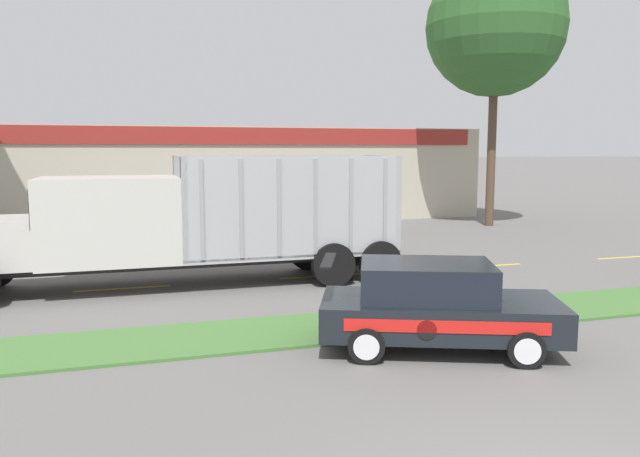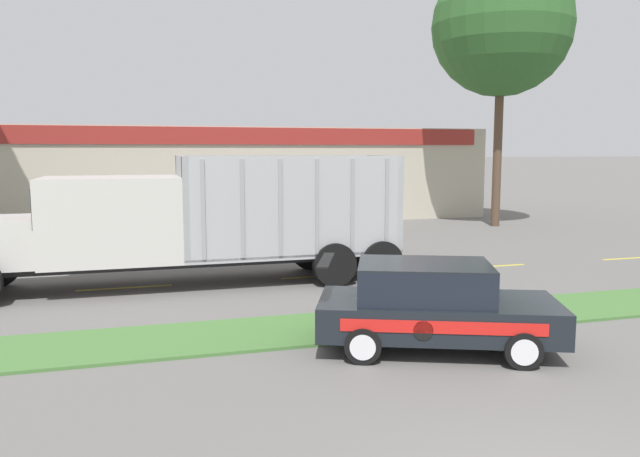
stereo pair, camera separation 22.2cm
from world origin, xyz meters
The scene contains 9 objects.
grass_verge centered at (0.00, 7.05, 0.03)m, with size 120.00×2.15×0.06m, color #477538.
centre_line_3 centered at (-4.42, 12.12, 0.00)m, with size 2.40×0.14×0.01m, color yellow.
centre_line_4 centered at (0.98, 12.12, 0.00)m, with size 2.40×0.14×0.01m, color yellow.
centre_line_5 centered at (6.38, 12.12, 0.00)m, with size 2.40×0.14×0.01m, color yellow.
centre_line_6 centered at (11.78, 12.12, 0.00)m, with size 2.40×0.14×0.01m, color yellow.
dump_truck_mid centered at (-3.78, 12.04, 1.59)m, with size 11.80×2.76×3.42m.
rally_car centered at (1.01, 5.29, 0.81)m, with size 4.63×3.33×1.61m.
store_building_backdrop centered at (-1.06, 31.02, 2.35)m, with size 29.81×12.10×4.70m.
tree_behind_centre centered at (12.23, 21.27, 9.86)m, with size 6.39×6.39×14.02m.
Camera 2 is at (-3.99, -4.61, 3.57)m, focal length 35.00 mm.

